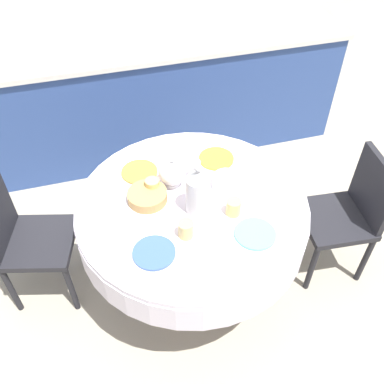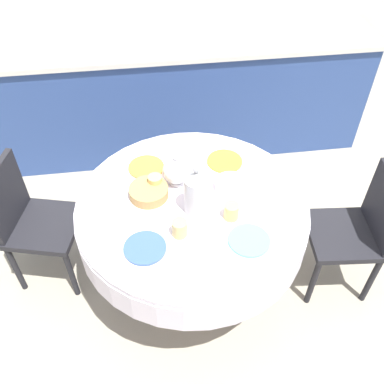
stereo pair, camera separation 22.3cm
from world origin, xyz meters
name	(u,v)px [view 1 (the left image)]	position (x,y,z in m)	size (l,w,h in m)	color
ground_plane	(192,281)	(0.00, 0.00, 0.00)	(12.00, 12.00, 0.00)	#9E937F
kitchen_counter	(142,98)	(0.00, 1.50, 0.48)	(3.24, 0.64, 0.96)	#2D4784
dining_table	(192,218)	(0.00, 0.00, 0.62)	(1.26, 1.26, 0.74)	olive
chair_left	(348,211)	(0.96, -0.09, 0.48)	(0.44, 0.44, 0.86)	black
chair_right	(24,236)	(-0.94, 0.25, 0.48)	(0.49, 0.49, 0.86)	black
plate_near_left	(154,253)	(-0.27, -0.28, 0.75)	(0.21, 0.21, 0.01)	#3856AD
cup_near_left	(186,229)	(-0.09, -0.21, 0.79)	(0.08, 0.08, 0.09)	#DBB766
plate_near_right	(255,234)	(0.24, -0.30, 0.75)	(0.21, 0.21, 0.01)	#60BCB7
cup_near_right	(234,207)	(0.19, -0.13, 0.79)	(0.08, 0.08, 0.09)	#DBB766
plate_far_left	(139,172)	(-0.23, 0.31, 0.75)	(0.21, 0.21, 0.01)	orange
cup_far_left	(153,187)	(-0.18, 0.13, 0.79)	(0.08, 0.08, 0.09)	#DBB766
plate_far_right	(216,159)	(0.24, 0.30, 0.75)	(0.21, 0.21, 0.01)	yellow
cup_far_right	(194,168)	(0.07, 0.22, 0.79)	(0.08, 0.08, 0.09)	white
coffee_carafe	(198,191)	(0.01, -0.06, 0.88)	(0.12, 0.12, 0.31)	#B2B2B7
teapot	(173,172)	(-0.06, 0.17, 0.83)	(0.21, 0.15, 0.20)	white
bread_basket	(147,196)	(-0.22, 0.08, 0.77)	(0.21, 0.21, 0.06)	#AD844C
fruit_bowl	(227,182)	(0.22, 0.08, 0.77)	(0.17, 0.17, 0.06)	silver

